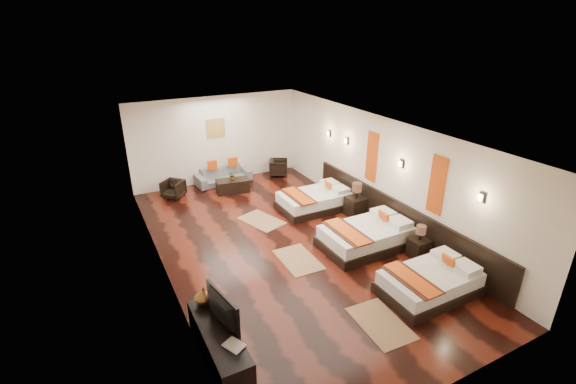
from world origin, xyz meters
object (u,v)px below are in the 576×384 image
book (229,350)px  figurine (204,296)px  tv_console (219,344)px  tv (217,310)px  nightstand_b (356,204)px  armchair_right (279,168)px  sofa (223,175)px  coffee_table (233,186)px  bed_mid (367,236)px  nightstand_a (419,246)px  armchair_left (173,189)px  table_plant (232,175)px  bed_near (430,282)px  bed_far (315,200)px

book → figurine: (0.00, 1.19, 0.14)m
tv_console → tv: tv is taller
nightstand_b → armchair_right: (-0.47, 3.79, -0.06)m
tv → sofa: (2.51, 6.99, -0.56)m
coffee_table → bed_mid: bearing=-70.3°
nightstand_a → armchair_left: 7.23m
armchair_right → table_plant: 2.02m
armchair_right → table_plant: (-1.90, -0.62, 0.26)m
bed_near → coffee_table: bed_near is taller
figurine → armchair_left: 6.07m
tv → table_plant: size_ratio=3.45×
figurine → table_plant: 6.16m
bed_far → table_plant: bearing=125.6°
bed_near → bed_far: 4.36m
bed_mid → bed_far: (-0.00, 2.36, -0.02)m
nightstand_b → tv_console: size_ratio=0.53×
nightstand_b → armchair_left: size_ratio=1.63×
tv_console → sofa: (2.56, 7.12, -0.01)m
bed_near → tv: tv is taller
bed_far → armchair_left: (-3.37, 2.68, 0.01)m
armchair_left → nightstand_b: bearing=5.7°
bed_mid → figurine: figurine is taller
sofa → figurine: bearing=-116.4°
tv → figurine: tv is taller
tv → armchair_left: tv is taller
tv → bed_far: bearing=-56.9°
tv_console → coffee_table: bearing=67.8°
figurine → sofa: size_ratio=0.18×
bed_far → table_plant: bed_far is taller
armchair_left → sofa: bearing=60.0°
book → armchair_left: 7.24m
nightstand_b → armchair_left: bearing=139.0°
nightstand_a → tv: tv is taller
table_plant → figurine: bearing=-114.7°
tv_console → table_plant: (2.58, 6.30, 0.26)m
bed_mid → nightstand_a: (0.75, -0.91, 0.00)m
sofa → nightstand_b: bearing=-63.7°
armchair_right → nightstand_b: bearing=-144.8°
figurine → coffee_table: figurine is taller
armchair_left → coffee_table: size_ratio=0.59×
book → table_plant: table_plant is taller
bed_mid → bed_far: 2.36m
book → sofa: book is taller
book → armchair_left: size_ratio=0.52×
tv → nightstand_a: bearing=-92.8°
coffee_table → table_plant: bearing=59.0°
bed_far → armchair_right: bed_far is taller
armchair_right → table_plant: table_plant is taller
nightstand_b → armchair_left: 5.46m
nightstand_a → armchair_left: (-4.12, 5.94, -0.01)m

